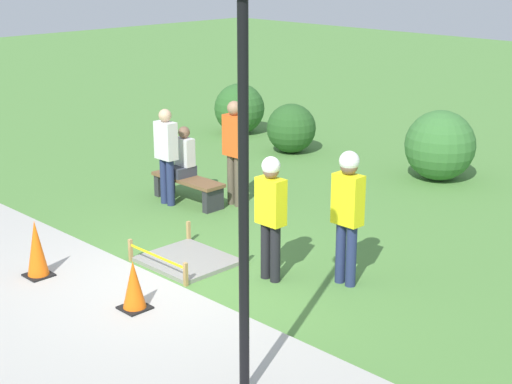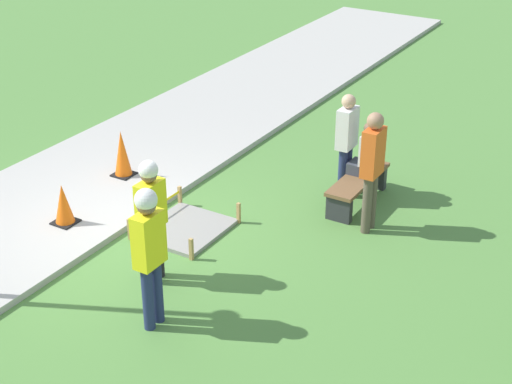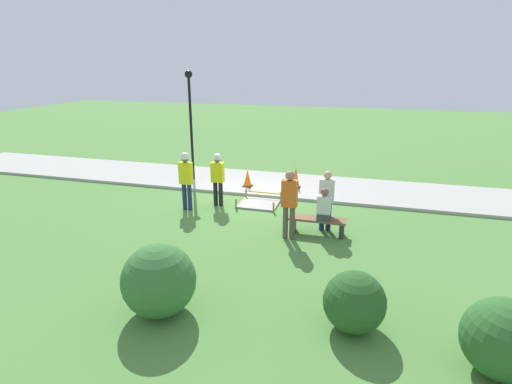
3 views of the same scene
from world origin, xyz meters
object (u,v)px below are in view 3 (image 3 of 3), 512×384
traffic_cone_near_patch (296,177)px  park_bench (317,223)px  traffic_cone_far_patch (248,178)px  worker_assistant (186,176)px  worker_supervisor (218,175)px  bystander_in_orange_shirt (289,200)px  person_seated_on_bench (324,207)px  bystander_in_gray_shirt (326,197)px  lamppost_near (190,110)px

traffic_cone_near_patch → park_bench: size_ratio=0.52×
traffic_cone_far_patch → worker_assistant: bearing=64.9°
worker_supervisor → worker_assistant: size_ratio=0.94×
traffic_cone_near_patch → worker_assistant: 4.20m
worker_assistant → bystander_in_orange_shirt: (-3.53, 1.28, -0.05)m
traffic_cone_far_patch → worker_assistant: 2.96m
bystander_in_orange_shirt → worker_supervisor: bearing=-34.9°
traffic_cone_far_patch → person_seated_on_bench: 4.70m
traffic_cone_far_patch → worker_assistant: worker_assistant is taller
bystander_in_gray_shirt → worker_supervisor: bearing=-16.8°
traffic_cone_far_patch → bystander_in_orange_shirt: (-2.31, 3.88, 0.66)m
park_bench → bystander_in_orange_shirt: bystander_in_orange_shirt is taller
bystander_in_orange_shirt → bystander_in_gray_shirt: bearing=-137.2°
traffic_cone_far_patch → lamppost_near: lamppost_near is taller
traffic_cone_far_patch → park_bench: 4.53m
traffic_cone_near_patch → bystander_in_gray_shirt: 3.72m
worker_supervisor → lamppost_near: size_ratio=0.42×
traffic_cone_far_patch → park_bench: traffic_cone_far_patch is taller
traffic_cone_far_patch → bystander_in_gray_shirt: bearing=136.0°
person_seated_on_bench → bystander_in_orange_shirt: size_ratio=0.48×
traffic_cone_near_patch → worker_assistant: worker_assistant is taller
lamppost_near → traffic_cone_far_patch: bearing=170.8°
worker_supervisor → worker_assistant: 1.02m
lamppost_near → bystander_in_orange_shirt: bearing=137.5°
bystander_in_orange_shirt → bystander_in_gray_shirt: size_ratio=1.09×
bystander_in_gray_shirt → traffic_cone_far_patch: bearing=-44.0°
person_seated_on_bench → lamppost_near: size_ratio=0.22×
traffic_cone_near_patch → bystander_in_gray_shirt: bearing=113.1°
traffic_cone_near_patch → person_seated_on_bench: size_ratio=0.89×
traffic_cone_near_patch → lamppost_near: (4.07, -0.06, 2.27)m
worker_assistant → person_seated_on_bench: bearing=169.1°
park_bench → worker_supervisor: (3.40, -1.40, 0.72)m
park_bench → worker_assistant: (4.22, -0.79, 0.80)m
park_bench → worker_supervisor: bearing=-22.4°
worker_supervisor → bystander_in_gray_shirt: worker_supervisor is taller
traffic_cone_far_patch → worker_supervisor: size_ratio=0.36×
worker_supervisor → traffic_cone_far_patch: bearing=-101.4°
bystander_in_orange_shirt → person_seated_on_bench: bearing=-152.7°
traffic_cone_near_patch → person_seated_on_bench: bearing=110.8°
traffic_cone_far_patch → worker_supervisor: 2.12m
worker_assistant → bystander_in_orange_shirt: size_ratio=1.00×
traffic_cone_near_patch → person_seated_on_bench: person_seated_on_bench is taller
traffic_cone_near_patch → bystander_in_orange_shirt: bearing=97.8°
park_bench → bystander_in_gray_shirt: bearing=-119.9°
park_bench → worker_supervisor: 3.75m
traffic_cone_near_patch → traffic_cone_far_patch: traffic_cone_near_patch is taller
traffic_cone_far_patch → worker_supervisor: (0.40, 1.99, 0.62)m
worker_assistant → lamppost_near: (1.12, -2.98, 1.65)m
person_seated_on_bench → bystander_in_orange_shirt: bystander_in_orange_shirt is taller
worker_supervisor → bystander_in_orange_shirt: size_ratio=0.94×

